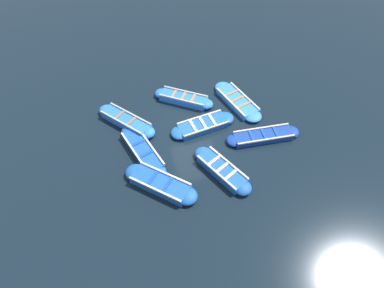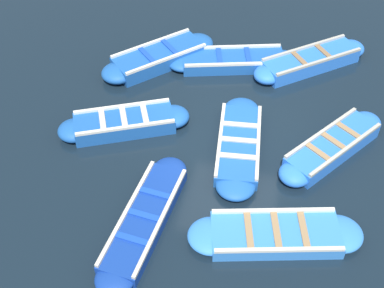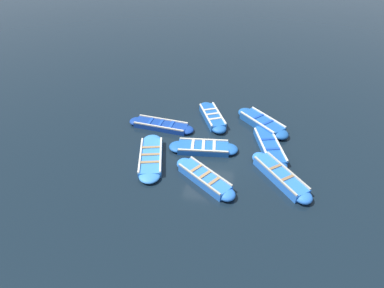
{
  "view_description": "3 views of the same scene",
  "coord_description": "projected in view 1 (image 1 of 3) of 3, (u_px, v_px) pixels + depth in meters",
  "views": [
    {
      "loc": [
        9.6,
        -2.99,
        11.3
      ],
      "look_at": [
        0.97,
        -0.53,
        0.27
      ],
      "focal_mm": 28.0,
      "sensor_mm": 36.0,
      "label": 1
    },
    {
      "loc": [
        -1.29,
        9.26,
        9.17
      ],
      "look_at": [
        0.85,
        0.95,
        0.51
      ],
      "focal_mm": 50.0,
      "sensor_mm": 36.0,
      "label": 2
    },
    {
      "loc": [
        -11.68,
        -1.52,
        9.38
      ],
      "look_at": [
        -0.31,
        0.9,
        0.43
      ],
      "focal_mm": 28.0,
      "sensor_mm": 36.0,
      "label": 3
    }
  ],
  "objects": [
    {
      "name": "boat_near_quay",
      "position": [
        263.0,
        136.0,
        14.7
      ],
      "size": [
        1.08,
        3.77,
        0.35
      ],
      "color": "navy",
      "rests_on": "ground"
    },
    {
      "name": "boat_drifting",
      "position": [
        143.0,
        151.0,
        14.11
      ],
      "size": [
        3.76,
        1.87,
        0.39
      ],
      "color": "#1E59AD",
      "rests_on": "ground"
    },
    {
      "name": "ground_plane",
      "position": [
        197.0,
        131.0,
        15.11
      ],
      "size": [
        120.0,
        120.0,
        0.0
      ],
      "primitive_type": "plane",
      "color": "black"
    },
    {
      "name": "boat_alongside",
      "position": [
        237.0,
        101.0,
        16.28
      ],
      "size": [
        3.72,
        1.89,
        0.36
      ],
      "color": "#3884E0",
      "rests_on": "ground"
    },
    {
      "name": "boat_end_of_row",
      "position": [
        222.0,
        170.0,
        13.37
      ],
      "size": [
        3.27,
        2.15,
        0.45
      ],
      "color": "#1E59AD",
      "rests_on": "ground"
    },
    {
      "name": "boat_stern_in",
      "position": [
        126.0,
        121.0,
        15.27
      ],
      "size": [
        3.21,
        2.86,
        0.46
      ],
      "color": "blue",
      "rests_on": "ground"
    },
    {
      "name": "boat_inner_gap",
      "position": [
        184.0,
        99.0,
        16.34
      ],
      "size": [
        2.53,
        3.17,
        0.44
      ],
      "color": "blue",
      "rests_on": "ground"
    },
    {
      "name": "boat_far_corner",
      "position": [
        160.0,
        184.0,
        12.91
      ],
      "size": [
        3.04,
        3.16,
        0.47
      ],
      "color": "#1E59AD",
      "rests_on": "ground"
    },
    {
      "name": "buoy_orange_near",
      "position": [
        137.0,
        132.0,
        14.86
      ],
      "size": [
        0.29,
        0.29,
        0.29
      ],
      "primitive_type": "sphere",
      "color": "silver",
      "rests_on": "ground"
    },
    {
      "name": "boat_tucked",
      "position": [
        203.0,
        125.0,
        15.14
      ],
      "size": [
        1.34,
        3.51,
        0.37
      ],
      "color": "#1E59AD",
      "rests_on": "ground"
    }
  ]
}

